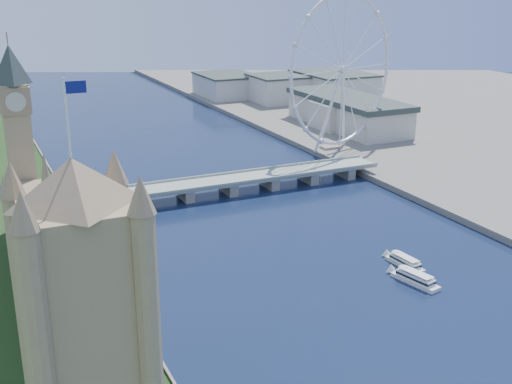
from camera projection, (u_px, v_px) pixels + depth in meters
victoria_tower at (89, 352)px, 142.07m from camera, size 28.16×28.16×112.00m
parliament_range at (57, 283)px, 255.16m from camera, size 24.00×200.00×70.00m
big_ben at (16, 116)px, 333.31m from camera, size 20.02×20.02×110.00m
westminster_bridge at (229, 183)px, 422.23m from camera, size 220.00×22.00×9.50m
london_eye at (342, 70)px, 498.92m from camera, size 113.60×39.12×124.30m
county_hall at (346, 130)px, 606.52m from camera, size 54.00×144.00×35.00m
city_skyline at (166, 101)px, 658.89m from camera, size 505.00×280.00×32.00m
tour_boat_near at (415, 283)px, 296.73m from camera, size 12.68×28.21×6.02m
tour_boat_far at (405, 266)px, 314.68m from camera, size 8.50×25.95×5.59m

